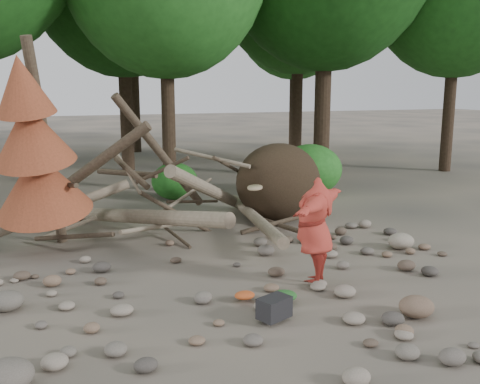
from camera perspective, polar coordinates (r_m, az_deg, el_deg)
name	(u,v)px	position (r m, az deg, el deg)	size (l,w,h in m)	color
ground	(247,293)	(9.02, 0.80, -10.70)	(120.00, 120.00, 0.00)	#514C44
deadfall_pile	(258,186)	(13.29, 1.97, 0.69)	(8.55, 5.24, 3.30)	#332619
dead_conifer	(35,152)	(11.20, -21.03, 4.01)	(2.06, 2.16, 4.35)	#4C3F30
bush_mid	(175,181)	(16.29, -6.98, 1.16)	(1.40, 1.40, 1.12)	#22671D
bush_right	(310,169)	(17.06, 7.49, 2.41)	(2.00, 2.00, 1.60)	#2B7A26
frisbee_thrower	(315,230)	(9.13, 7.99, -4.03)	(2.25, 1.96, 1.81)	#AD3127
backpack	(274,311)	(7.96, 3.67, -12.60)	(0.46, 0.31, 0.31)	black
cloth_green	(284,299)	(8.59, 4.67, -11.31)	(0.43, 0.36, 0.16)	#255C24
cloth_orange	(245,298)	(8.65, 0.50, -11.26)	(0.33, 0.27, 0.12)	#B4491E
boulder_front_left	(6,376)	(6.83, -23.68, -17.53)	(0.61, 0.55, 0.37)	#655D54
boulder_front_right	(417,307)	(8.51, 18.31, -11.53)	(0.53, 0.48, 0.32)	brown
boulder_mid_right	(401,241)	(11.80, 16.80, -5.03)	(0.56, 0.50, 0.34)	gray
boulder_mid_left	(6,301)	(9.03, -23.67, -10.60)	(0.52, 0.47, 0.31)	#635D53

